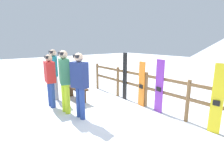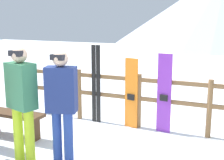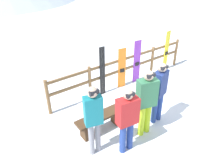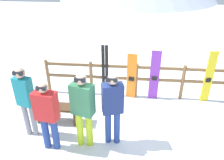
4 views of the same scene
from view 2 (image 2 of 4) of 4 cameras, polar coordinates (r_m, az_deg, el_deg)
name	(u,v)px [view 2 (image 2 of 4)]	position (r m, az deg, el deg)	size (l,w,h in m)	color
fence	(139,96)	(6.31, 4.94, -2.89)	(5.60, 0.10, 1.11)	brown
bench	(12,119)	(6.13, -17.81, -6.78)	(1.29, 0.36, 0.50)	#4C331E
person_navy	(62,100)	(4.64, -9.21, -3.71)	(0.49, 0.36, 1.76)	navy
person_plaid_green	(22,97)	(4.87, -16.20, -3.03)	(0.52, 0.38, 1.80)	#B7D826
ski_pair_black	(96,84)	(6.57, -2.93, -0.80)	(0.20, 0.02, 1.66)	black
snowboard_orange	(131,94)	(6.29, 3.54, -2.49)	(0.29, 0.09, 1.43)	orange
snowboard_purple	(164,94)	(6.09, 9.52, -2.52)	(0.28, 0.07, 1.55)	purple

